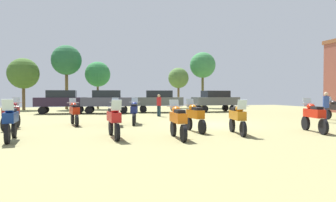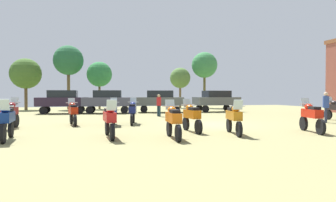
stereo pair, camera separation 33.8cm
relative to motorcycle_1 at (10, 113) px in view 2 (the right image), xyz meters
name	(u,v)px [view 2 (the right image)]	position (x,y,z in m)	size (l,w,h in m)	color
ground_plane	(210,124)	(10.15, -0.15, -0.75)	(44.00, 52.00, 0.02)	#878252
motorcycle_1	(10,113)	(0.00, 0.00, 0.00)	(0.63, 2.24, 1.51)	black
motorcycle_2	(7,120)	(0.83, -3.88, -0.01)	(0.62, 2.22, 1.49)	black
motorcycle_3	(133,111)	(5.99, 0.94, -0.02)	(0.72, 2.21, 1.47)	black
motorcycle_4	(234,117)	(9.43, -4.45, -0.03)	(0.74, 2.18, 1.44)	black
motorcycle_5	(114,112)	(4.91, 0.42, -0.01)	(0.62, 2.27, 1.48)	black
motorcycle_7	(173,120)	(6.70, -5.00, -0.03)	(0.62, 2.15, 1.45)	black
motorcycle_8	(311,116)	(12.97, -4.70, -0.01)	(0.78, 2.17, 1.49)	black
motorcycle_9	(192,116)	(8.01, -3.25, -0.03)	(0.62, 2.08, 1.44)	black
motorcycle_10	(110,119)	(4.43, -4.16, -0.02)	(0.62, 2.27, 1.46)	black
motorcycle_11	(73,112)	(2.81, 1.15, -0.03)	(0.70, 2.18, 1.45)	black
car_1	(108,100)	(5.16, 11.12, 0.43)	(4.50, 2.36, 2.00)	black
car_2	(160,100)	(9.89, 11.32, 0.43)	(4.55, 2.51, 2.00)	black
car_3	(216,99)	(15.31, 10.83, 0.43)	(4.39, 2.04, 2.00)	black
car_4	(63,100)	(1.38, 11.64, 0.43)	(4.38, 2.00, 2.00)	black
person_1	(326,105)	(17.01, -1.04, 0.31)	(0.48, 0.48, 1.79)	#272B42
person_2	(159,104)	(8.66, 6.22, 0.22)	(0.48, 0.48, 1.65)	#1F3541
tree_1	(99,74)	(4.67, 19.24, 3.17)	(2.83, 2.83, 5.35)	brown
tree_3	(68,61)	(1.30, 19.67, 4.68)	(3.31, 3.31, 7.12)	brown
tree_4	(204,65)	(17.41, 19.36, 4.52)	(3.18, 3.18, 6.89)	brown
tree_5	(26,74)	(-3.03, 19.27, 3.12)	(3.25, 3.25, 5.50)	brown
tree_6	(180,78)	(14.28, 19.42, 2.89)	(2.49, 2.49, 4.90)	brown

